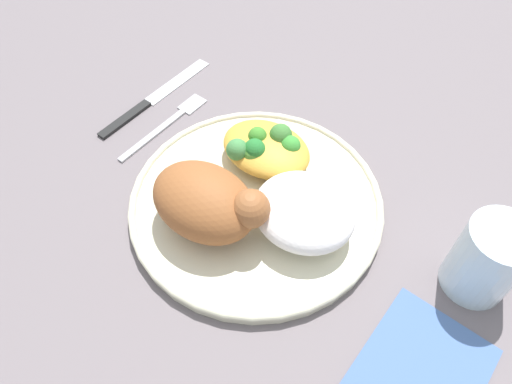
% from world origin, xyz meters
% --- Properties ---
extents(ground_plane, '(2.00, 2.00, 0.00)m').
position_xyz_m(ground_plane, '(0.00, 0.00, 0.00)').
color(ground_plane, slate).
extents(plate, '(0.27, 0.27, 0.02)m').
position_xyz_m(plate, '(0.00, 0.00, 0.01)').
color(plate, beige).
rests_on(plate, ground_plane).
extents(roasted_chicken, '(0.12, 0.08, 0.06)m').
position_xyz_m(roasted_chicken, '(-0.02, -0.05, 0.05)').
color(roasted_chicken, brown).
rests_on(roasted_chicken, plate).
extents(rice_pile, '(0.10, 0.09, 0.05)m').
position_xyz_m(rice_pile, '(0.06, -0.00, 0.04)').
color(rice_pile, white).
rests_on(rice_pile, plate).
extents(mac_cheese_with_broccoli, '(0.10, 0.08, 0.04)m').
position_xyz_m(mac_cheese_with_broccoli, '(-0.02, 0.05, 0.03)').
color(mac_cheese_with_broccoli, gold).
rests_on(mac_cheese_with_broccoli, plate).
extents(fork, '(0.02, 0.14, 0.01)m').
position_xyz_m(fork, '(-0.16, 0.04, 0.00)').
color(fork, '#B2B2B7').
rests_on(fork, ground_plane).
extents(knife, '(0.02, 0.19, 0.01)m').
position_xyz_m(knife, '(-0.21, 0.05, 0.00)').
color(knife, black).
rests_on(knife, ground_plane).
extents(water_glass, '(0.06, 0.06, 0.08)m').
position_xyz_m(water_glass, '(0.22, 0.05, 0.04)').
color(water_glass, silver).
rests_on(water_glass, ground_plane).
extents(napkin, '(0.11, 0.12, 0.00)m').
position_xyz_m(napkin, '(0.22, -0.06, 0.00)').
color(napkin, '#47669E').
rests_on(napkin, ground_plane).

